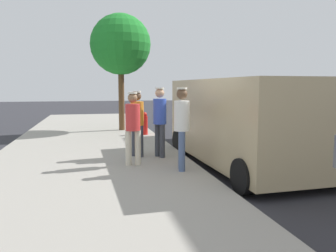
# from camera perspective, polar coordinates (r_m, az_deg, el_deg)

# --- Properties ---
(ground_plane) EXTENTS (80.00, 80.00, 0.00)m
(ground_plane) POSITION_cam_1_polar(r_m,az_deg,el_deg) (7.84, 13.46, -8.08)
(ground_plane) COLOR #2D2D33
(sidewalk_slab) EXTENTS (5.00, 32.00, 0.15)m
(sidewalk_slab) POSITION_cam_1_polar(r_m,az_deg,el_deg) (7.05, -13.34, -9.14)
(sidewalk_slab) COLOR #9E998E
(sidewalk_slab) RESTS_ON ground
(parking_meter_near) EXTENTS (0.14, 0.18, 1.52)m
(parking_meter_near) POSITION_cam_1_polar(r_m,az_deg,el_deg) (7.99, 2.10, 0.99)
(parking_meter_near) COLOR gray
(parking_meter_near) RESTS_ON sidewalk_slab
(pedestrian_in_red) EXTENTS (0.36, 0.34, 1.70)m
(pedestrian_in_red) POSITION_cam_1_polar(r_m,az_deg,el_deg) (7.80, -5.98, 0.40)
(pedestrian_in_red) COLOR beige
(pedestrian_in_red) RESTS_ON sidewalk_slab
(pedestrian_in_blue) EXTENTS (0.34, 0.34, 1.80)m
(pedestrian_in_blue) POSITION_cam_1_polar(r_m,az_deg,el_deg) (8.67, -1.40, 1.51)
(pedestrian_in_blue) COLOR #383D47
(pedestrian_in_blue) RESTS_ON sidewalk_slab
(pedestrian_in_white) EXTENTS (0.34, 0.36, 1.81)m
(pedestrian_in_white) POSITION_cam_1_polar(r_m,az_deg,el_deg) (7.29, 2.36, 0.56)
(pedestrian_in_white) COLOR #4C608C
(pedestrian_in_white) RESTS_ON sidewalk_slab
(pedestrian_in_orange) EXTENTS (0.34, 0.34, 1.71)m
(pedestrian_in_orange) POSITION_cam_1_polar(r_m,az_deg,el_deg) (8.77, -5.24, 1.16)
(pedestrian_in_orange) COLOR #383D47
(pedestrian_in_orange) RESTS_ON sidewalk_slab
(parked_van) EXTENTS (2.29, 5.27, 2.15)m
(parked_van) POSITION_cam_1_polar(r_m,az_deg,el_deg) (8.46, 12.05, 0.99)
(parked_van) COLOR tan
(parked_van) RESTS_ON ground
(street_tree) EXTENTS (2.48, 2.48, 4.78)m
(street_tree) POSITION_cam_1_polar(r_m,az_deg,el_deg) (14.33, -8.04, 13.45)
(street_tree) COLOR brown
(street_tree) RESTS_ON sidewalk_slab
(fire_hydrant) EXTENTS (0.24, 0.24, 0.86)m
(fire_hydrant) POSITION_cam_1_polar(r_m,az_deg,el_deg) (12.82, -4.00, 0.40)
(fire_hydrant) COLOR red
(fire_hydrant) RESTS_ON sidewalk_slab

